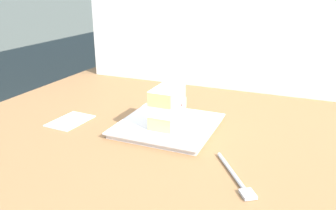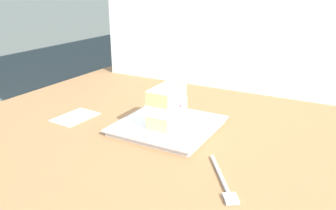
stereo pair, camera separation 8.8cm
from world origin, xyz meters
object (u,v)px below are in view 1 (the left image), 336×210
(patio_table, at_px, (131,180))
(diner_person, at_px, (287,5))
(dessert_fork, at_px, (236,177))
(paper_napkin, at_px, (70,121))
(dessert_plate, at_px, (168,126))
(cake_slice, at_px, (167,107))

(patio_table, xyz_separation_m, diner_person, (1.11, -0.23, 0.35))
(dessert_fork, height_order, diner_person, diner_person)
(paper_napkin, distance_m, diner_person, 1.16)
(dessert_plate, bearing_deg, paper_napkin, 102.59)
(dessert_plate, relative_size, cake_slice, 2.32)
(cake_slice, bearing_deg, paper_napkin, 100.10)
(paper_napkin, xyz_separation_m, diner_person, (1.03, -0.45, 0.26))
(cake_slice, height_order, paper_napkin, cake_slice)
(dessert_plate, relative_size, dessert_fork, 1.63)
(patio_table, height_order, dessert_plate, dessert_plate)
(dessert_fork, bearing_deg, patio_table, 80.70)
(dessert_plate, height_order, cake_slice, cake_slice)
(dessert_fork, bearing_deg, diner_person, 1.50)
(cake_slice, bearing_deg, dessert_fork, -127.28)
(dessert_fork, distance_m, diner_person, 1.18)
(patio_table, height_order, cake_slice, cake_slice)
(patio_table, bearing_deg, dessert_fork, -99.30)
(cake_slice, xyz_separation_m, diner_person, (0.99, -0.18, 0.20))
(dessert_plate, distance_m, diner_person, 1.03)
(dessert_plate, bearing_deg, patio_table, 163.05)
(diner_person, bearing_deg, dessert_plate, 169.14)
(cake_slice, relative_size, diner_person, 0.07)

